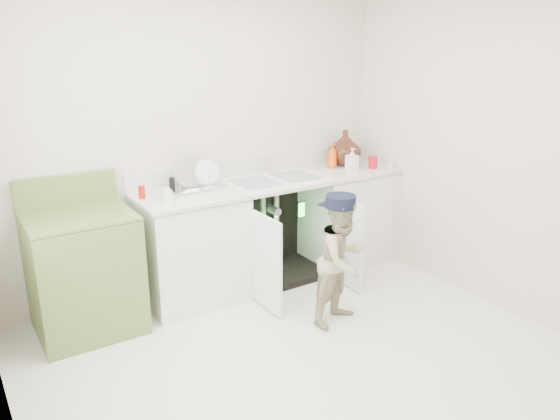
# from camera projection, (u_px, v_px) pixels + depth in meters

# --- Properties ---
(ground) EXTENTS (3.50, 3.50, 0.00)m
(ground) POSITION_uv_depth(u_px,v_px,m) (303.00, 357.00, 3.70)
(ground) COLOR silver
(ground) RESTS_ON ground
(room_shell) EXTENTS (6.00, 5.50, 1.26)m
(room_shell) POSITION_uv_depth(u_px,v_px,m) (305.00, 178.00, 3.32)
(room_shell) COLOR beige
(room_shell) RESTS_ON ground
(counter_run) EXTENTS (2.44, 1.02, 1.23)m
(counter_run) POSITION_uv_depth(u_px,v_px,m) (278.00, 226.00, 4.82)
(counter_run) COLOR white
(counter_run) RESTS_ON ground
(avocado_stove) EXTENTS (0.72, 0.65, 1.11)m
(avocado_stove) POSITION_uv_depth(u_px,v_px,m) (84.00, 271.00, 3.93)
(avocado_stove) COLOR olive
(avocado_stove) RESTS_ON ground
(repair_worker) EXTENTS (0.55, 0.85, 1.00)m
(repair_worker) POSITION_uv_depth(u_px,v_px,m) (342.00, 259.00, 4.03)
(repair_worker) COLOR tan
(repair_worker) RESTS_ON ground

